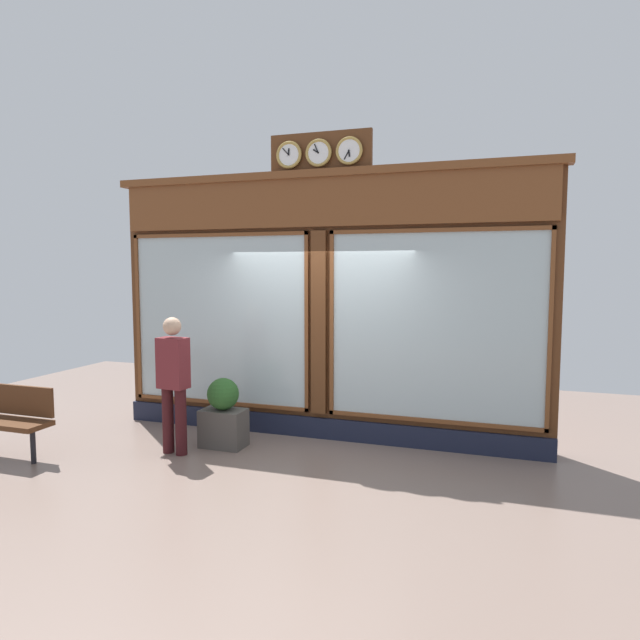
# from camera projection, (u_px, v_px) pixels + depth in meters

# --- Properties ---
(ground_plane) EXTENTS (14.00, 14.00, 0.00)m
(ground_plane) POSITION_uv_depth(u_px,v_px,m) (218.00, 529.00, 4.87)
(ground_plane) COLOR #7A665B
(shop_facade) EXTENTS (6.02, 0.42, 4.03)m
(shop_facade) POSITION_uv_depth(u_px,v_px,m) (323.00, 305.00, 7.47)
(shop_facade) COLOR #5B3319
(shop_facade) RESTS_ON ground_plane
(pedestrian) EXTENTS (0.38, 0.26, 1.69)m
(pedestrian) POSITION_uv_depth(u_px,v_px,m) (173.00, 379.00, 6.78)
(pedestrian) COLOR #3A1316
(pedestrian) RESTS_ON ground_plane
(planter_box) EXTENTS (0.56, 0.36, 0.48)m
(planter_box) POSITION_uv_depth(u_px,v_px,m) (224.00, 428.00, 7.12)
(planter_box) COLOR #4C4742
(planter_box) RESTS_ON ground_plane
(planter_shrub) EXTENTS (0.41, 0.41, 0.41)m
(planter_shrub) POSITION_uv_depth(u_px,v_px,m) (223.00, 394.00, 7.08)
(planter_shrub) COLOR #285623
(planter_shrub) RESTS_ON planter_box
(street_bench) EXTENTS (1.40, 0.40, 0.87)m
(street_bench) POSITION_uv_depth(u_px,v_px,m) (0.00, 414.00, 6.70)
(street_bench) COLOR #4C2B16
(street_bench) RESTS_ON ground_plane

